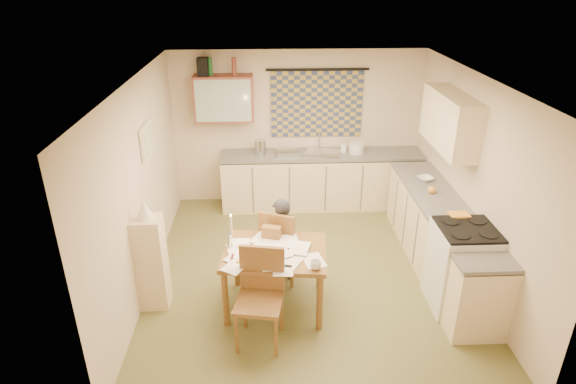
{
  "coord_description": "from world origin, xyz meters",
  "views": [
    {
      "loc": [
        -0.5,
        -5.26,
        3.6
      ],
      "look_at": [
        -0.25,
        0.2,
        1.06
      ],
      "focal_mm": 30.0,
      "sensor_mm": 36.0,
      "label": 1
    }
  ],
  "objects_px": {
    "chair_far": "(282,256)",
    "shelf_stand": "(152,263)",
    "counter_back": "(324,180)",
    "person": "(281,240)",
    "dining_table": "(275,278)",
    "stove": "(462,267)",
    "counter_right": "(439,237)"
  },
  "relations": [
    {
      "from": "counter_right",
      "to": "dining_table",
      "type": "xyz_separation_m",
      "value": [
        -2.14,
        -0.71,
        -0.07
      ]
    },
    {
      "from": "person",
      "to": "stove",
      "type": "bearing_deg",
      "value": 152.61
    },
    {
      "from": "counter_right",
      "to": "stove",
      "type": "relative_size",
      "value": 2.89
    },
    {
      "from": "chair_far",
      "to": "person",
      "type": "bearing_deg",
      "value": 93.45
    },
    {
      "from": "counter_right",
      "to": "person",
      "type": "relative_size",
      "value": 2.6
    },
    {
      "from": "counter_right",
      "to": "shelf_stand",
      "type": "height_order",
      "value": "shelf_stand"
    },
    {
      "from": "person",
      "to": "shelf_stand",
      "type": "relative_size",
      "value": 0.99
    },
    {
      "from": "counter_right",
      "to": "chair_far",
      "type": "xyz_separation_m",
      "value": [
        -2.04,
        -0.14,
        -0.14
      ]
    },
    {
      "from": "counter_back",
      "to": "shelf_stand",
      "type": "relative_size",
      "value": 2.89
    },
    {
      "from": "dining_table",
      "to": "chair_far",
      "type": "relative_size",
      "value": 1.24
    },
    {
      "from": "chair_far",
      "to": "person",
      "type": "relative_size",
      "value": 0.87
    },
    {
      "from": "dining_table",
      "to": "person",
      "type": "height_order",
      "value": "person"
    },
    {
      "from": "chair_far",
      "to": "shelf_stand",
      "type": "relative_size",
      "value": 0.87
    },
    {
      "from": "chair_far",
      "to": "dining_table",
      "type": "bearing_deg",
      "value": 102.39
    },
    {
      "from": "shelf_stand",
      "to": "person",
      "type": "bearing_deg",
      "value": 16.13
    },
    {
      "from": "counter_right",
      "to": "dining_table",
      "type": "relative_size",
      "value": 2.4
    },
    {
      "from": "person",
      "to": "counter_back",
      "type": "bearing_deg",
      "value": -121.57
    },
    {
      "from": "chair_far",
      "to": "shelf_stand",
      "type": "bearing_deg",
      "value": 39.67
    },
    {
      "from": "dining_table",
      "to": "shelf_stand",
      "type": "height_order",
      "value": "shelf_stand"
    },
    {
      "from": "dining_table",
      "to": "chair_far",
      "type": "distance_m",
      "value": 0.58
    },
    {
      "from": "stove",
      "to": "counter_back",
      "type": "bearing_deg",
      "value": 115.5
    },
    {
      "from": "counter_back",
      "to": "shelf_stand",
      "type": "bearing_deg",
      "value": -131.73
    },
    {
      "from": "counter_back",
      "to": "person",
      "type": "height_order",
      "value": "person"
    },
    {
      "from": "stove",
      "to": "counter_right",
      "type": "bearing_deg",
      "value": 90.0
    },
    {
      "from": "counter_right",
      "to": "shelf_stand",
      "type": "xyz_separation_m",
      "value": [
        -3.54,
        -0.62,
        0.12
      ]
    },
    {
      "from": "counter_back",
      "to": "counter_right",
      "type": "xyz_separation_m",
      "value": [
        1.28,
        -1.91,
        -0.0
      ]
    },
    {
      "from": "counter_back",
      "to": "stove",
      "type": "distance_m",
      "value": 2.98
    },
    {
      "from": "person",
      "to": "shelf_stand",
      "type": "bearing_deg",
      "value": 4.75
    },
    {
      "from": "counter_right",
      "to": "person",
      "type": "bearing_deg",
      "value": -174.72
    },
    {
      "from": "stove",
      "to": "chair_far",
      "type": "relative_size",
      "value": 1.03
    },
    {
      "from": "counter_right",
      "to": "dining_table",
      "type": "bearing_deg",
      "value": -161.56
    },
    {
      "from": "counter_back",
      "to": "counter_right",
      "type": "distance_m",
      "value": 2.3
    }
  ]
}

